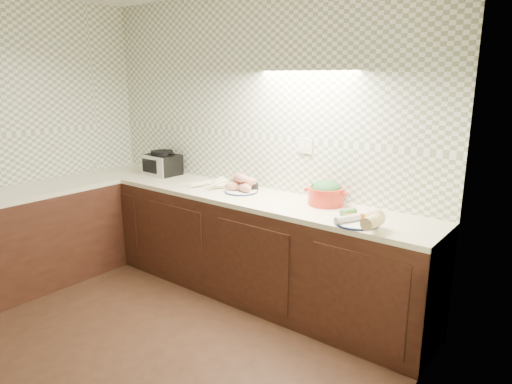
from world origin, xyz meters
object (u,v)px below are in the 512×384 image
Objects in this scene: veg_plate at (366,219)px; dutch_oven at (326,193)px; parsnip_pile at (211,183)px; onion_bowl at (250,185)px; toaster_oven at (162,164)px; sweet_potato_plate at (241,185)px.

dutch_oven is at bearing 147.51° from veg_plate.
parsnip_pile is 0.38m from onion_bowl.
parsnip_pile is 1.21× the size of dutch_oven.
toaster_oven is 1.01× the size of dutch_oven.
toaster_oven is at bearing 171.23° from dutch_oven.
dutch_oven is (0.78, 0.10, 0.03)m from sweet_potato_plate.
dutch_oven reaches higher than veg_plate.
dutch_oven reaches higher than parsnip_pile.
sweet_potato_plate is at bearing -1.78° from toaster_oven.
toaster_oven is 0.77m from parsnip_pile.
parsnip_pile is 1.62m from veg_plate.
onion_bowl is (1.11, 0.05, -0.07)m from toaster_oven.
toaster_oven is 0.84× the size of parsnip_pile.
toaster_oven is at bearing 173.84° from parsnip_pile.
onion_bowl is (0.00, 0.11, -0.02)m from sweet_potato_plate.
veg_plate is (2.37, -0.27, -0.06)m from toaster_oven.
sweet_potato_plate is (0.35, 0.02, 0.03)m from parsnip_pile.
dutch_oven is at bearing 6.00° from parsnip_pile.
dutch_oven reaches higher than onion_bowl.
toaster_oven is at bearing -177.43° from onion_bowl.
sweet_potato_plate is 0.83× the size of dutch_oven.
sweet_potato_plate is 0.79m from dutch_oven.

